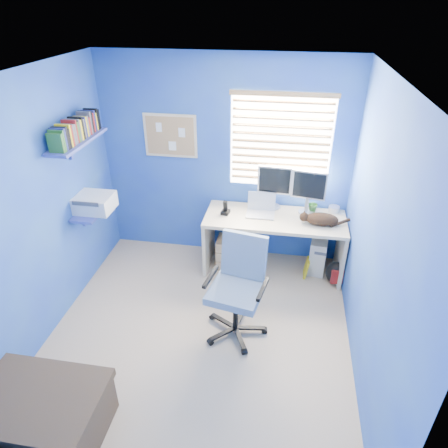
% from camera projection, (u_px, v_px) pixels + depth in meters
% --- Properties ---
extents(floor, '(3.00, 3.20, 0.00)m').
position_uv_depth(floor, '(199.00, 335.00, 4.07)').
color(floor, tan).
rests_on(floor, ground).
extents(ceiling, '(3.00, 3.20, 0.00)m').
position_uv_depth(ceiling, '(188.00, 78.00, 2.81)').
color(ceiling, white).
rests_on(ceiling, wall_back).
extents(wall_back, '(3.00, 0.01, 2.50)m').
position_uv_depth(wall_back, '(225.00, 162.00, 4.80)').
color(wall_back, '#1E3CB8').
rests_on(wall_back, ground).
extents(wall_front, '(3.00, 0.01, 2.50)m').
position_uv_depth(wall_front, '(125.00, 386.00, 2.08)').
color(wall_front, '#1E3CB8').
rests_on(wall_front, ground).
extents(wall_left, '(0.01, 3.20, 2.50)m').
position_uv_depth(wall_left, '(35.00, 216.00, 3.65)').
color(wall_left, '#1E3CB8').
rests_on(wall_left, ground).
extents(wall_right, '(0.01, 3.20, 2.50)m').
position_uv_depth(wall_right, '(375.00, 246.00, 3.23)').
color(wall_right, '#1E3CB8').
rests_on(wall_right, ground).
extents(desk, '(1.64, 0.65, 0.74)m').
position_uv_depth(desk, '(273.00, 244.00, 4.86)').
color(desk, '#C5B186').
rests_on(desk, floor).
extents(laptop, '(0.33, 0.26, 0.22)m').
position_uv_depth(laptop, '(261.00, 207.00, 4.67)').
color(laptop, silver).
rests_on(laptop, desk).
extents(monitor_left, '(0.41, 0.14, 0.54)m').
position_uv_depth(monitor_left, '(274.00, 187.00, 4.75)').
color(monitor_left, silver).
rests_on(monitor_left, desk).
extents(monitor_right, '(0.41, 0.18, 0.54)m').
position_uv_depth(monitor_right, '(308.00, 192.00, 4.64)').
color(monitor_right, silver).
rests_on(monitor_right, desk).
extents(phone, '(0.11, 0.12, 0.17)m').
position_uv_depth(phone, '(225.00, 207.00, 4.71)').
color(phone, black).
rests_on(phone, desk).
extents(mug, '(0.10, 0.09, 0.10)m').
position_uv_depth(mug, '(313.00, 208.00, 4.77)').
color(mug, '#275C23').
rests_on(mug, desk).
extents(cd_spindle, '(0.13, 0.13, 0.07)m').
position_uv_depth(cd_spindle, '(334.00, 209.00, 4.78)').
color(cd_spindle, silver).
rests_on(cd_spindle, desk).
extents(cat, '(0.38, 0.20, 0.13)m').
position_uv_depth(cat, '(322.00, 219.00, 4.50)').
color(cat, black).
rests_on(cat, desk).
extents(tower_pc, '(0.24, 0.46, 0.45)m').
position_uv_depth(tower_pc, '(318.00, 252.00, 4.96)').
color(tower_pc, beige).
rests_on(tower_pc, floor).
extents(drawer_boxes, '(0.35, 0.28, 0.41)m').
position_uv_depth(drawer_boxes, '(231.00, 252.00, 5.00)').
color(drawer_boxes, tan).
rests_on(drawer_boxes, floor).
extents(yellow_book, '(0.03, 0.17, 0.24)m').
position_uv_depth(yellow_book, '(306.00, 268.00, 4.86)').
color(yellow_book, yellow).
rests_on(yellow_book, floor).
extents(backpack, '(0.29, 0.24, 0.30)m').
position_uv_depth(backpack, '(337.00, 273.00, 4.72)').
color(backpack, black).
rests_on(backpack, floor).
extents(bed_corner, '(0.92, 0.65, 0.44)m').
position_uv_depth(bed_corner, '(42.00, 416.00, 3.05)').
color(bed_corner, '#4A3926').
rests_on(bed_corner, floor).
extents(office_chair, '(0.71, 0.71, 1.03)m').
position_uv_depth(office_chair, '(237.00, 299.00, 3.96)').
color(office_chair, black).
rests_on(office_chair, floor).
extents(window_blinds, '(1.15, 0.05, 1.10)m').
position_uv_depth(window_blinds, '(281.00, 142.00, 4.53)').
color(window_blinds, white).
rests_on(window_blinds, ground).
extents(corkboard, '(0.64, 0.02, 0.52)m').
position_uv_depth(corkboard, '(170.00, 136.00, 4.73)').
color(corkboard, '#C5B186').
rests_on(corkboard, ground).
extents(wall_shelves, '(0.42, 0.90, 1.05)m').
position_uv_depth(wall_shelves, '(84.00, 168.00, 4.18)').
color(wall_shelves, '#3D49A6').
rests_on(wall_shelves, ground).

